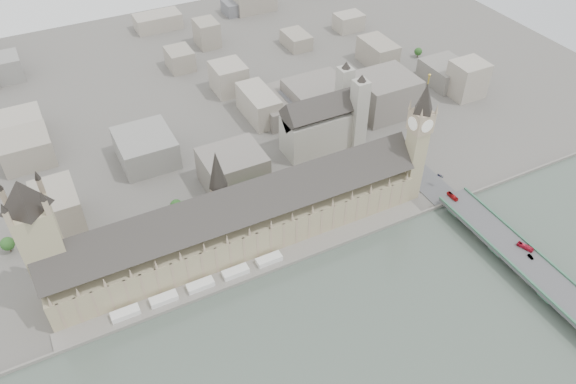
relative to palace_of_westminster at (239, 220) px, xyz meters
name	(u,v)px	position (x,y,z in m)	size (l,w,h in m)	color
ground	(252,261)	(0.00, -19.70, -22.71)	(900.00, 900.00, 0.00)	#595651
embankment_wall	(261,275)	(0.00, -34.70, -21.21)	(600.00, 1.50, 3.00)	slate
river_terrace	(256,268)	(0.00, -27.20, -21.71)	(270.00, 15.00, 2.00)	slate
terrace_tents	(201,285)	(-40.00, -26.70, -18.71)	(118.00, 7.00, 4.00)	white
palace_of_westminster	(239,220)	(0.00, 0.00, 0.00)	(265.00, 40.73, 55.44)	tan
elizabeth_tower	(418,135)	(138.00, -11.70, 35.38)	(17.00, 17.00, 107.50)	tan
victoria_tower	(40,239)	(-122.00, 6.30, 32.50)	(30.00, 30.00, 100.00)	tan
central_tower	(218,180)	(-10.00, 6.30, 35.21)	(13.00, 13.00, 48.00)	gray
westminster_bridge	(520,261)	(162.00, -107.20, -17.58)	(25.00, 325.00, 10.25)	#474749
bridge_parapets	(575,303)	(162.00, -151.70, -11.88)	(25.00, 235.00, 1.15)	#39684E
westminster_abbey	(324,122)	(110.92, 75.30, 2.38)	(68.00, 36.00, 64.00)	#9E998E
city_skyline_inland	(147,79)	(0.00, 225.30, -3.71)	(720.00, 360.00, 38.00)	gray
park_trees	(207,206)	(-10.00, 40.30, -15.21)	(110.00, 30.00, 15.00)	#244518
red_bus_north	(452,196)	(158.44, -38.26, -11.02)	(2.41, 10.31, 2.87)	red
red_bus_south	(525,247)	(168.64, -102.50, -10.88)	(2.64, 11.28, 3.14)	red
car_silver	(531,257)	(165.84, -110.50, -11.67)	(1.66, 4.76, 1.57)	gray
car_approach	(440,176)	(166.52, -13.90, -11.71)	(2.10, 5.17, 1.50)	gray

